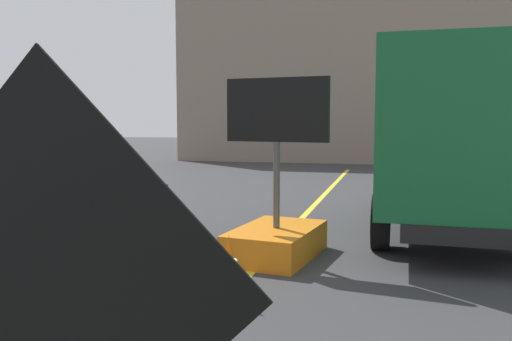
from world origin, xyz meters
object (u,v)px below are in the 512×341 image
Objects in this scene: highway_guide_sign at (491,79)px; roadwork_sign at (49,293)px; arrow_board_trailer at (276,226)px; traffic_cone_mid_lane at (229,268)px; pickup_car at (41,211)px; box_truck at (451,137)px.

roadwork_sign is at bearing -103.33° from highway_guide_sign.
traffic_cone_mid_lane is at bearing -92.86° from arrow_board_trailer.
pickup_car is 3.62m from traffic_cone_mid_lane.
highway_guide_sign reaches higher than pickup_car.
pickup_car is at bearing -123.57° from highway_guide_sign.
traffic_cone_mid_lane is (-0.10, -2.05, -0.10)m from arrow_board_trailer.
highway_guide_sign is at bearing 67.72° from arrow_board_trailer.
arrow_board_trailer reaches higher than roadwork_sign.
arrow_board_trailer is 3.50× the size of traffic_cone_mid_lane.
box_truck is at bearing -103.04° from highway_guide_sign.
box_truck is at bearing 76.38° from roadwork_sign.
pickup_car reaches higher than traffic_cone_mid_lane.
pickup_car is (-3.50, -0.83, 0.22)m from arrow_board_trailer.
traffic_cone_mid_lane is at bearing 98.87° from roadwork_sign.
box_truck is 7.30m from pickup_car.
arrow_board_trailer is at bearing 95.01° from roadwork_sign.
roadwork_sign is 18.38m from highway_guide_sign.
arrow_board_trailer is 0.37× the size of box_truck.
box_truck is 9.16m from highway_guide_sign.
arrow_board_trailer is at bearing -112.28° from highway_guide_sign.
roadwork_sign is 9.27m from box_truck.
box_truck is at bearing 46.12° from arrow_board_trailer.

